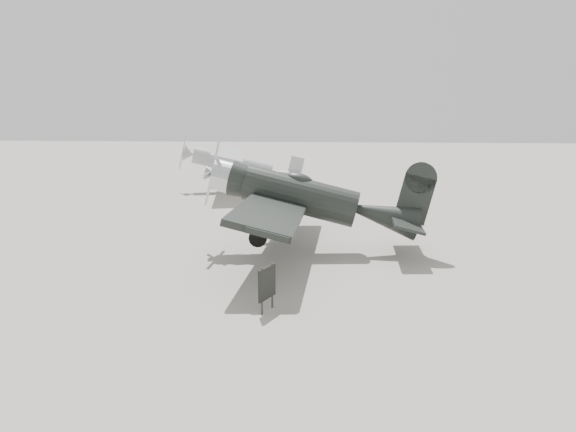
% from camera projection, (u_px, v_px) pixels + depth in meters
% --- Properties ---
extents(ground, '(160.00, 160.00, 0.00)m').
position_uv_depth(ground, '(256.00, 269.00, 17.49)').
color(ground, gray).
rests_on(ground, ground).
extents(lowwing_monoplane, '(7.78, 10.79, 3.50)m').
position_uv_depth(lowwing_monoplane, '(311.00, 199.00, 19.47)').
color(lowwing_monoplane, black).
rests_on(lowwing_monoplane, ground).
extents(highwing_monoplane, '(7.60, 10.66, 3.01)m').
position_uv_depth(highwing_monoplane, '(238.00, 161.00, 34.99)').
color(highwing_monoplane, '#A6A9AC').
rests_on(highwing_monoplane, ground).
extents(sign_board, '(0.34, 0.77, 1.16)m').
position_uv_depth(sign_board, '(267.00, 284.00, 13.66)').
color(sign_board, '#333333').
rests_on(sign_board, ground).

